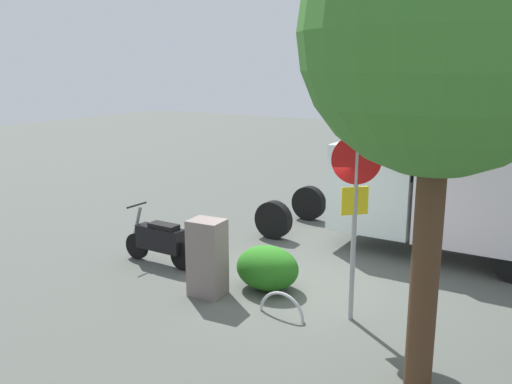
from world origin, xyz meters
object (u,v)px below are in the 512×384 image
(box_truck_near, at_px, (494,191))
(stop_sign, at_px, (355,199))
(street_tree, at_px, (442,35))
(bike_rack_hoop, at_px, (281,316))
(motorcycle, at_px, (160,240))
(utility_cabinet, at_px, (207,258))

(box_truck_near, height_order, stop_sign, stop_sign)
(street_tree, bearing_deg, stop_sign, -42.32)
(box_truck_near, bearing_deg, bike_rack_hoop, 61.61)
(motorcycle, distance_m, utility_cabinet, 1.89)
(motorcycle, height_order, utility_cabinet, utility_cabinet)
(street_tree, distance_m, utility_cabinet, 5.50)
(bike_rack_hoop, bearing_deg, box_truck_near, -118.24)
(utility_cabinet, bearing_deg, motorcycle, -22.64)
(motorcycle, bearing_deg, street_tree, 164.92)
(box_truck_near, distance_m, utility_cabinet, 6.03)
(box_truck_near, height_order, street_tree, street_tree)
(box_truck_near, distance_m, motorcycle, 6.91)
(motorcycle, height_order, stop_sign, stop_sign)
(utility_cabinet, relative_size, bike_rack_hoop, 1.63)
(box_truck_near, distance_m, street_tree, 6.07)
(box_truck_near, xyz_separation_m, street_tree, (-0.01, 5.37, 2.82))
(utility_cabinet, xyz_separation_m, bike_rack_hoop, (-1.56, 0.09, -0.69))
(box_truck_near, height_order, bike_rack_hoop, box_truck_near)
(stop_sign, distance_m, utility_cabinet, 2.90)
(bike_rack_hoop, bearing_deg, street_tree, 161.23)
(box_truck_near, relative_size, street_tree, 1.41)
(box_truck_near, bearing_deg, street_tree, 89.99)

